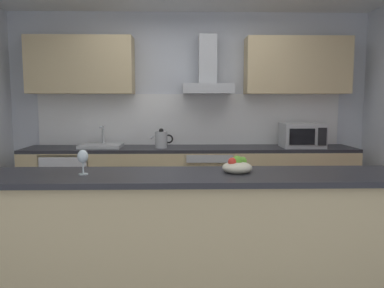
# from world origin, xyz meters

# --- Properties ---
(ground) EXTENTS (5.61, 4.49, 0.02)m
(ground) POSITION_xyz_m (0.00, 0.00, -0.01)
(ground) COLOR slate
(wall_back) EXTENTS (5.61, 0.12, 2.60)m
(wall_back) POSITION_xyz_m (0.00, 1.81, 1.30)
(wall_back) COLOR silver
(wall_back) RESTS_ON ground
(backsplash_tile) EXTENTS (3.92, 0.02, 0.66)m
(backsplash_tile) POSITION_xyz_m (0.00, 1.73, 1.23)
(backsplash_tile) COLOR white
(counter_back) EXTENTS (4.06, 0.60, 0.90)m
(counter_back) POSITION_xyz_m (0.00, 1.43, 0.45)
(counter_back) COLOR #D1B784
(counter_back) RESTS_ON ground
(counter_island) EXTENTS (3.35, 0.64, 0.94)m
(counter_island) POSITION_xyz_m (0.01, -0.56, 0.48)
(counter_island) COLOR #D1B784
(counter_island) RESTS_ON ground
(upper_cabinets) EXTENTS (4.00, 0.32, 0.70)m
(upper_cabinets) POSITION_xyz_m (-0.00, 1.58, 1.91)
(upper_cabinets) COLOR #D1B784
(oven) EXTENTS (0.60, 0.62, 0.80)m
(oven) POSITION_xyz_m (0.22, 1.40, 0.46)
(oven) COLOR slate
(oven) RESTS_ON ground
(refrigerator) EXTENTS (0.58, 0.60, 0.85)m
(refrigerator) POSITION_xyz_m (-1.48, 1.40, 0.43)
(refrigerator) COLOR white
(refrigerator) RESTS_ON ground
(microwave) EXTENTS (0.50, 0.38, 0.30)m
(microwave) POSITION_xyz_m (1.38, 1.37, 1.05)
(microwave) COLOR #B7BABC
(microwave) RESTS_ON counter_back
(sink) EXTENTS (0.50, 0.40, 0.26)m
(sink) POSITION_xyz_m (-1.09, 1.41, 0.93)
(sink) COLOR silver
(sink) RESTS_ON counter_back
(kettle) EXTENTS (0.29, 0.15, 0.24)m
(kettle) POSITION_xyz_m (-0.35, 1.37, 1.01)
(kettle) COLOR #B7BABC
(kettle) RESTS_ON counter_back
(range_hood) EXTENTS (0.62, 0.45, 0.72)m
(range_hood) POSITION_xyz_m (0.22, 1.53, 1.79)
(range_hood) COLOR #B7BABC
(wine_glass) EXTENTS (0.08, 0.08, 0.18)m
(wine_glass) POSITION_xyz_m (-0.80, -0.56, 1.07)
(wine_glass) COLOR silver
(wine_glass) RESTS_ON counter_island
(fruit_bowl) EXTENTS (0.22, 0.22, 0.13)m
(fruit_bowl) POSITION_xyz_m (0.31, -0.51, 0.99)
(fruit_bowl) COLOR beige
(fruit_bowl) RESTS_ON counter_island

